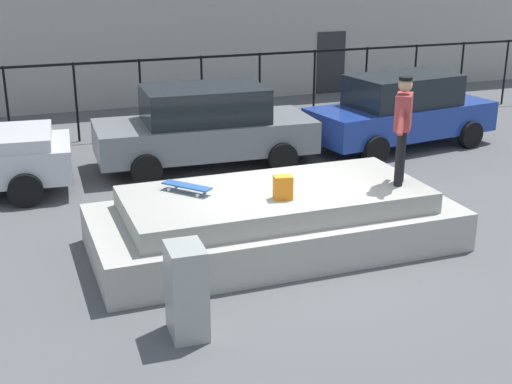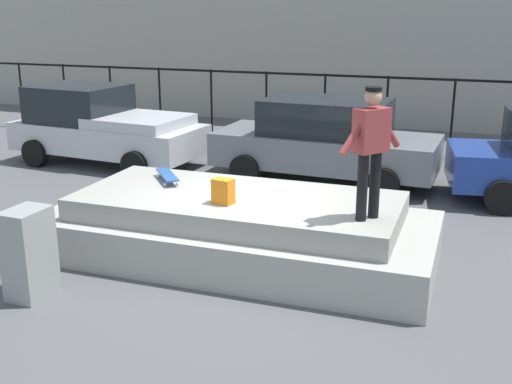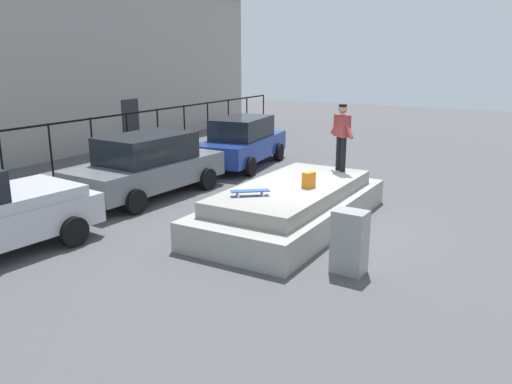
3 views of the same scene
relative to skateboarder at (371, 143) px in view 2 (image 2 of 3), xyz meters
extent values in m
plane|color=#4C4C4F|center=(-1.75, 0.13, -1.97)|extent=(60.00, 60.00, 0.00)
cube|color=#9E9B93|center=(-1.98, 0.41, -1.65)|extent=(5.78, 2.61, 0.63)
cube|color=gray|center=(-1.98, 0.41, -1.17)|extent=(4.74, 2.14, 0.33)
cylinder|color=black|center=(0.07, 0.09, -0.56)|extent=(0.14, 0.14, 0.90)
cylinder|color=black|center=(-0.07, -0.09, -0.56)|extent=(0.14, 0.14, 0.90)
cube|color=maroon|center=(0.00, 0.00, 0.17)|extent=(0.46, 0.51, 0.56)
cylinder|color=maroon|center=(0.17, 0.22, 0.16)|extent=(0.35, 0.42, 0.54)
cylinder|color=maroon|center=(-0.17, -0.22, 0.16)|extent=(0.35, 0.42, 0.54)
sphere|color=tan|center=(0.00, 0.00, 0.59)|extent=(0.22, 0.22, 0.22)
cylinder|color=black|center=(0.00, 0.00, 0.69)|extent=(0.29, 0.29, 0.05)
cube|color=#264C8C|center=(-3.32, 0.76, -0.90)|extent=(0.69, 0.77, 0.02)
cylinder|color=silver|center=(-3.42, 1.04, -0.98)|extent=(0.06, 0.06, 0.06)
cylinder|color=silver|center=(-3.57, 0.91, -0.98)|extent=(0.06, 0.06, 0.06)
cylinder|color=silver|center=(-3.07, 0.62, -0.98)|extent=(0.06, 0.06, 0.06)
cylinder|color=silver|center=(-3.22, 0.49, -0.98)|extent=(0.06, 0.06, 0.06)
cube|color=orange|center=(-2.03, -0.03, -0.83)|extent=(0.31, 0.25, 0.36)
cube|color=#B7B7BC|center=(-6.96, 4.77, -1.32)|extent=(4.70, 2.27, 0.65)
cube|color=black|center=(-7.75, 4.84, -0.56)|extent=(2.20, 1.89, 0.85)
cube|color=#B7B7BC|center=(-6.05, 4.68, -0.87)|extent=(2.20, 1.95, 0.24)
cylinder|color=black|center=(-8.28, 5.84, -1.65)|extent=(0.66, 0.28, 0.64)
cylinder|color=black|center=(-8.45, 3.95, -1.65)|extent=(0.66, 0.28, 0.64)
cylinder|color=black|center=(-5.46, 5.58, -1.65)|extent=(0.66, 0.28, 0.64)
cylinder|color=black|center=(-5.64, 3.69, -1.65)|extent=(0.66, 0.28, 0.64)
cube|color=slate|center=(-1.78, 5.06, -1.30)|extent=(4.79, 2.11, 0.70)
cube|color=black|center=(-1.78, 5.06, -0.58)|extent=(2.66, 1.78, 0.74)
cylinder|color=black|center=(-3.19, 6.09, -1.65)|extent=(0.65, 0.25, 0.64)
cylinder|color=black|center=(-3.28, 4.17, -1.65)|extent=(0.65, 0.25, 0.64)
cylinder|color=black|center=(-0.27, 5.95, -1.65)|extent=(0.65, 0.25, 0.64)
cylinder|color=black|center=(-0.36, 4.03, -1.65)|extent=(0.65, 0.25, 0.64)
cylinder|color=black|center=(1.54, 5.60, -1.65)|extent=(0.67, 0.31, 0.64)
cylinder|color=black|center=(1.80, 3.85, -1.65)|extent=(0.67, 0.31, 0.64)
cube|color=gray|center=(-4.01, -1.77, -1.37)|extent=(0.46, 0.62, 1.18)
cylinder|color=black|center=(-12.15, 8.12, -0.99)|extent=(0.06, 0.06, 1.96)
cylinder|color=black|center=(-10.55, 8.12, -0.99)|extent=(0.06, 0.06, 1.96)
cylinder|color=black|center=(-8.95, 8.12, -0.99)|extent=(0.06, 0.06, 1.96)
cylinder|color=black|center=(-7.35, 8.12, -0.99)|extent=(0.06, 0.06, 1.96)
cylinder|color=black|center=(-5.75, 8.12, -0.99)|extent=(0.06, 0.06, 1.96)
cylinder|color=black|center=(-4.15, 8.12, -0.99)|extent=(0.06, 0.06, 1.96)
cylinder|color=black|center=(-2.55, 8.12, -0.99)|extent=(0.06, 0.06, 1.96)
cylinder|color=black|center=(-0.95, 8.12, -0.99)|extent=(0.06, 0.06, 1.96)
cylinder|color=black|center=(0.65, 8.12, -0.99)|extent=(0.06, 0.06, 1.96)
cube|color=black|center=(-1.75, 8.12, -0.05)|extent=(24.00, 0.04, 0.06)
cube|color=gray|center=(-1.75, 14.94, 1.50)|extent=(30.98, 6.70, 6.93)
camera|label=1|loc=(-5.87, -9.24, 2.57)|focal=49.06mm
camera|label=2|loc=(1.26, -7.89, 1.69)|focal=44.30mm
camera|label=3|loc=(-12.59, -4.81, 1.95)|focal=36.48mm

